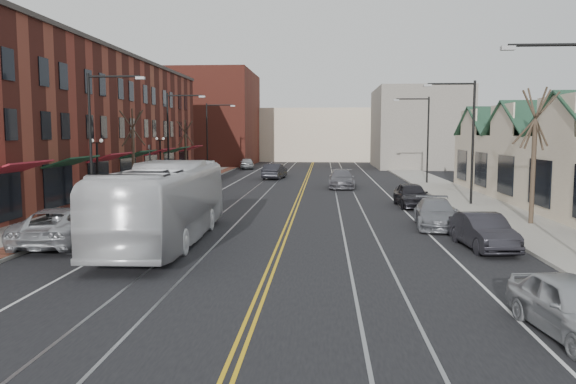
# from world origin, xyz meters

# --- Properties ---
(ground) EXTENTS (160.00, 160.00, 0.00)m
(ground) POSITION_xyz_m (0.00, 0.00, 0.00)
(ground) COLOR black
(ground) RESTS_ON ground
(sidewalk_left) EXTENTS (4.00, 120.00, 0.15)m
(sidewalk_left) POSITION_xyz_m (-12.00, 20.00, 0.07)
(sidewalk_left) COLOR gray
(sidewalk_left) RESTS_ON ground
(sidewalk_right) EXTENTS (4.00, 120.00, 0.15)m
(sidewalk_right) POSITION_xyz_m (12.00, 20.00, 0.07)
(sidewalk_right) COLOR gray
(sidewalk_right) RESTS_ON ground
(building_left) EXTENTS (10.00, 50.00, 11.00)m
(building_left) POSITION_xyz_m (-19.00, 27.00, 5.50)
(building_left) COLOR maroon
(building_left) RESTS_ON ground
(backdrop_left) EXTENTS (14.00, 18.00, 14.00)m
(backdrop_left) POSITION_xyz_m (-16.00, 70.00, 7.00)
(backdrop_left) COLOR maroon
(backdrop_left) RESTS_ON ground
(backdrop_mid) EXTENTS (22.00, 14.00, 9.00)m
(backdrop_mid) POSITION_xyz_m (0.00, 85.00, 4.50)
(backdrop_mid) COLOR beige
(backdrop_mid) RESTS_ON ground
(backdrop_right) EXTENTS (12.00, 16.00, 11.00)m
(backdrop_right) POSITION_xyz_m (15.00, 65.00, 5.50)
(backdrop_right) COLOR slate
(backdrop_right) RESTS_ON ground
(streetlight_l_1) EXTENTS (3.33, 0.25, 8.00)m
(streetlight_l_1) POSITION_xyz_m (-11.05, 16.00, 5.03)
(streetlight_l_1) COLOR black
(streetlight_l_1) RESTS_ON sidewalk_left
(streetlight_l_2) EXTENTS (3.33, 0.25, 8.00)m
(streetlight_l_2) POSITION_xyz_m (-11.05, 32.00, 5.03)
(streetlight_l_2) COLOR black
(streetlight_l_2) RESTS_ON sidewalk_left
(streetlight_l_3) EXTENTS (3.33, 0.25, 8.00)m
(streetlight_l_3) POSITION_xyz_m (-11.05, 48.00, 5.03)
(streetlight_l_3) COLOR black
(streetlight_l_3) RESTS_ON sidewalk_left
(streetlight_r_0) EXTENTS (3.33, 0.25, 8.00)m
(streetlight_r_0) POSITION_xyz_m (11.05, 6.00, 5.03)
(streetlight_r_0) COLOR black
(streetlight_r_0) RESTS_ON sidewalk_right
(streetlight_r_1) EXTENTS (3.33, 0.25, 8.00)m
(streetlight_r_1) POSITION_xyz_m (11.05, 22.00, 5.03)
(streetlight_r_1) COLOR black
(streetlight_r_1) RESTS_ON sidewalk_right
(streetlight_r_2) EXTENTS (3.33, 0.25, 8.00)m
(streetlight_r_2) POSITION_xyz_m (11.05, 38.00, 5.03)
(streetlight_r_2) COLOR black
(streetlight_r_2) RESTS_ON sidewalk_right
(lamppost_l_2) EXTENTS (0.84, 0.28, 4.27)m
(lamppost_l_2) POSITION_xyz_m (-12.80, 20.00, 2.20)
(lamppost_l_2) COLOR black
(lamppost_l_2) RESTS_ON sidewalk_left
(lamppost_l_3) EXTENTS (0.84, 0.28, 4.27)m
(lamppost_l_3) POSITION_xyz_m (-12.80, 34.00, 2.20)
(lamppost_l_3) COLOR black
(lamppost_l_3) RESTS_ON sidewalk_left
(tree_left_near) EXTENTS (1.78, 1.37, 6.48)m
(tree_left_near) POSITION_xyz_m (-12.50, 26.00, 3.51)
(tree_left_near) COLOR #382B21
(tree_left_near) RESTS_ON sidewalk_left
(tree_left_far) EXTENTS (1.66, 1.28, 6.02)m
(tree_left_far) POSITION_xyz_m (-12.50, 42.00, 3.28)
(tree_left_far) COLOR #382B21
(tree_left_far) RESTS_ON sidewalk_left
(tree_right_mid) EXTENTS (1.90, 1.46, 6.93)m
(tree_right_mid) POSITION_xyz_m (12.50, 14.00, 3.75)
(tree_right_mid) COLOR #382B21
(tree_right_mid) RESTS_ON sidewalk_right
(manhole_far) EXTENTS (0.60, 0.60, 0.02)m
(manhole_far) POSITION_xyz_m (-11.20, 8.00, 0.16)
(manhole_far) COLOR #592D19
(manhole_far) RESTS_ON sidewalk_left
(traffic_signal) EXTENTS (0.18, 0.15, 3.80)m
(traffic_signal) POSITION_xyz_m (-10.60, 24.00, 2.35)
(traffic_signal) COLOR black
(traffic_signal) RESTS_ON sidewalk_left
(transit_bus) EXTENTS (3.19, 12.59, 3.49)m
(transit_bus) POSITION_xyz_m (-5.00, 8.28, 1.75)
(transit_bus) COLOR silver
(transit_bus) RESTS_ON ground
(parked_suv) EXTENTS (3.21, 6.08, 1.63)m
(parked_suv) POSITION_xyz_m (-9.30, 7.66, 0.82)
(parked_suv) COLOR #A2A5A9
(parked_suv) RESTS_ON ground
(parked_car_a) EXTENTS (2.20, 4.38, 1.43)m
(parked_car_a) POSITION_xyz_m (7.70, -2.17, 0.72)
(parked_car_a) COLOR #A5A7AC
(parked_car_a) RESTS_ON ground
(parked_car_b) EXTENTS (1.96, 4.57, 1.46)m
(parked_car_b) POSITION_xyz_m (8.41, 7.93, 0.73)
(parked_car_b) COLOR black
(parked_car_b) RESTS_ON ground
(parked_car_c) EXTENTS (2.48, 5.13, 1.44)m
(parked_car_c) POSITION_xyz_m (7.50, 13.21, 0.72)
(parked_car_c) COLOR slate
(parked_car_c) RESTS_ON ground
(parked_car_d) EXTENTS (2.03, 4.70, 1.58)m
(parked_car_d) POSITION_xyz_m (7.50, 21.20, 0.79)
(parked_car_d) COLOR black
(parked_car_d) RESTS_ON ground
(distant_car_left) EXTENTS (2.36, 5.09, 1.62)m
(distant_car_left) POSITION_xyz_m (-3.34, 43.10, 0.81)
(distant_car_left) COLOR black
(distant_car_left) RESTS_ON ground
(distant_car_right) EXTENTS (2.31, 5.55, 1.60)m
(distant_car_right) POSITION_xyz_m (3.35, 33.78, 0.80)
(distant_car_right) COLOR #5C5B62
(distant_car_right) RESTS_ON ground
(distant_car_far) EXTENTS (2.39, 4.72, 1.54)m
(distant_car_far) POSITION_xyz_m (-8.50, 59.24, 0.77)
(distant_car_far) COLOR #9C9FA2
(distant_car_far) RESTS_ON ground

